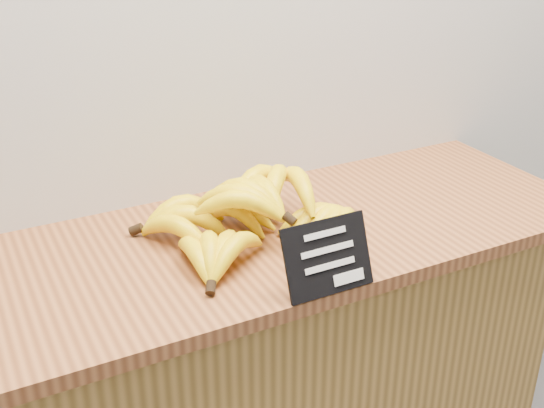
# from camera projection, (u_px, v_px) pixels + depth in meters

# --- Properties ---
(counter_top) EXTENTS (1.50, 0.54, 0.03)m
(counter_top) POSITION_uv_depth(u_px,v_px,m) (261.00, 240.00, 1.44)
(counter_top) COLOR #995A2F
(counter_top) RESTS_ON counter
(chalkboard_sign) EXTENTS (0.17, 0.06, 0.13)m
(chalkboard_sign) POSITION_uv_depth(u_px,v_px,m) (328.00, 257.00, 1.22)
(chalkboard_sign) COLOR black
(chalkboard_sign) RESTS_ON counter_top
(banana_pile) EXTENTS (0.48, 0.38, 0.13)m
(banana_pile) POSITION_uv_depth(u_px,v_px,m) (250.00, 214.00, 1.40)
(banana_pile) COLOR yellow
(banana_pile) RESTS_ON counter_top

